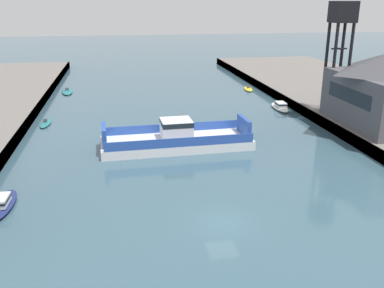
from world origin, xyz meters
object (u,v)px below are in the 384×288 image
(moored_boat_mid_left, at_px, (67,91))
(moored_boat_mid_right, at_px, (248,89))
(moored_boat_near_right, at_px, (280,106))
(crane_tower, at_px, (341,28))
(moored_boat_near_left, at_px, (2,204))
(moored_boat_far_right, at_px, (46,123))
(chain_ferry, at_px, (176,139))

(moored_boat_mid_left, height_order, moored_boat_mid_right, moored_boat_mid_left)
(moored_boat_mid_left, bearing_deg, moored_boat_near_right, -29.01)
(moored_boat_near_right, distance_m, moored_boat_mid_right, 16.32)
(moored_boat_near_right, relative_size, crane_tower, 0.43)
(moored_boat_near_left, distance_m, moored_boat_mid_left, 49.70)
(moored_boat_mid_left, height_order, crane_tower, crane_tower)
(moored_boat_near_right, height_order, moored_boat_far_right, moored_boat_near_right)
(moored_boat_near_left, height_order, moored_boat_near_right, moored_boat_near_right)
(moored_boat_near_right, distance_m, crane_tower, 16.25)
(chain_ferry, bearing_deg, moored_boat_far_right, 142.70)
(moored_boat_near_left, relative_size, moored_boat_mid_left, 0.87)
(moored_boat_near_left, relative_size, crane_tower, 0.40)
(moored_boat_near_left, height_order, moored_boat_mid_left, moored_boat_near_left)
(moored_boat_near_left, height_order, moored_boat_far_right, moored_boat_near_left)
(moored_boat_near_left, bearing_deg, chain_ferry, 37.68)
(chain_ferry, xyz_separation_m, crane_tower, (24.75, 7.97, 12.52))
(moored_boat_far_right, bearing_deg, crane_tower, -7.27)
(moored_boat_near_left, relative_size, moored_boat_far_right, 1.27)
(moored_boat_mid_right, relative_size, moored_boat_far_right, 1.02)
(chain_ferry, height_order, moored_boat_near_left, chain_ferry)
(moored_boat_far_right, distance_m, crane_tower, 44.70)
(chain_ferry, bearing_deg, moored_boat_near_right, 39.24)
(chain_ferry, relative_size, moored_boat_mid_right, 3.71)
(moored_boat_mid_right, distance_m, crane_tower, 28.41)
(moored_boat_near_left, bearing_deg, moored_boat_mid_left, 89.43)
(moored_boat_mid_right, xyz_separation_m, moored_boat_far_right, (-36.85, -19.07, -0.01))
(chain_ferry, relative_size, moored_boat_near_right, 2.76)
(moored_boat_near_left, bearing_deg, moored_boat_far_right, 90.59)
(chain_ferry, distance_m, crane_tower, 28.86)
(chain_ferry, relative_size, moored_boat_mid_left, 2.61)
(moored_boat_near_left, distance_m, moored_boat_near_right, 47.29)
(moored_boat_mid_left, bearing_deg, crane_tower, -34.36)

